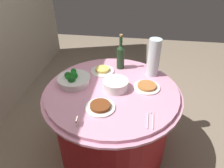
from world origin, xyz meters
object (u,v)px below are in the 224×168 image
at_px(serving_tongs, 151,120).
at_px(decorative_fruit_vase, 153,60).
at_px(food_plate_stir_fry, 100,107).
at_px(broccoli_bowl, 74,79).
at_px(food_plate_noodles, 102,70).
at_px(wine_bottle, 121,56).
at_px(label_placard_front, 77,121).
at_px(food_plate_peanuts, 147,87).
at_px(plate_stack, 116,85).

bearing_deg(serving_tongs, decorative_fruit_vase, -1.41).
bearing_deg(food_plate_stir_fry, broccoli_bowl, 44.82).
bearing_deg(serving_tongs, food_plate_noodles, 36.88).
bearing_deg(wine_bottle, label_placard_front, 166.03).
height_order(wine_bottle, food_plate_noodles, wine_bottle).
distance_m(broccoli_bowl, wine_bottle, 0.50).
distance_m(food_plate_stir_fry, label_placard_front, 0.22).
bearing_deg(broccoli_bowl, decorative_fruit_vase, -69.18).
relative_size(decorative_fruit_vase, food_plate_noodles, 1.55).
height_order(broccoli_bowl, serving_tongs, broccoli_bowl).
bearing_deg(broccoli_bowl, serving_tongs, -119.07).
bearing_deg(food_plate_peanuts, broccoli_bowl, 92.18).
bearing_deg(label_placard_front, serving_tongs, -77.12).
bearing_deg(label_placard_front, wine_bottle, -13.97).
relative_size(food_plate_stir_fry, food_plate_peanuts, 1.00).
relative_size(serving_tongs, food_plate_peanuts, 0.76).
bearing_deg(serving_tongs, food_plate_stir_fry, 78.45).
height_order(food_plate_noodles, label_placard_front, label_placard_front).
relative_size(broccoli_bowl, serving_tongs, 1.68).
bearing_deg(wine_bottle, decorative_fruit_vase, -104.35).
bearing_deg(serving_tongs, label_placard_front, 102.88).
xyz_separation_m(wine_bottle, food_plate_stir_fry, (-0.62, 0.08, -0.11)).
bearing_deg(label_placard_front, decorative_fruit_vase, -34.57).
xyz_separation_m(broccoli_bowl, food_plate_peanuts, (0.02, -0.62, -0.03)).
bearing_deg(broccoli_bowl, food_plate_peanuts, -87.82).
xyz_separation_m(broccoli_bowl, serving_tongs, (-0.36, -0.65, -0.04)).
distance_m(wine_bottle, food_plate_stir_fry, 0.63).
height_order(broccoli_bowl, wine_bottle, wine_bottle).
relative_size(wine_bottle, food_plate_stir_fry, 1.53).
relative_size(food_plate_peanuts, food_plate_noodles, 1.00).
relative_size(wine_bottle, decorative_fruit_vase, 0.99).
bearing_deg(decorative_fruit_vase, plate_stack, 132.92).
bearing_deg(food_plate_noodles, plate_stack, -148.39).
xyz_separation_m(serving_tongs, food_plate_peanuts, (0.38, 0.03, 0.01)).
bearing_deg(plate_stack, food_plate_noodles, 31.61).
distance_m(plate_stack, food_plate_peanuts, 0.26).
relative_size(broccoli_bowl, wine_bottle, 0.83).
bearing_deg(decorative_fruit_vase, wine_bottle, 75.65).
bearing_deg(food_plate_noodles, label_placard_front, 176.72).
bearing_deg(wine_bottle, food_plate_stir_fry, 172.62).
height_order(food_plate_stir_fry, food_plate_peanuts, food_plate_stir_fry).
distance_m(broccoli_bowl, food_plate_noodles, 0.31).
distance_m(food_plate_peanuts, label_placard_front, 0.67).
distance_m(plate_stack, food_plate_noodles, 0.30).
distance_m(food_plate_stir_fry, food_plate_peanuts, 0.46).
xyz_separation_m(food_plate_noodles, label_placard_front, (-0.70, 0.04, 0.02)).
bearing_deg(food_plate_peanuts, food_plate_stir_fry, 132.71).
bearing_deg(plate_stack, wine_bottle, -0.09).
bearing_deg(food_plate_peanuts, food_plate_noodles, 63.52).
distance_m(wine_bottle, decorative_fruit_vase, 0.31).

